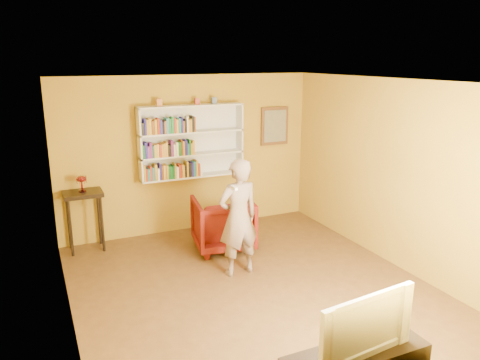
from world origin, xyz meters
name	(u,v)px	position (x,y,z in m)	size (l,w,h in m)	color
room_shell	(252,216)	(0.00, 0.00, 1.02)	(5.30, 5.80, 2.88)	#4D3318
bookshelf	(191,141)	(0.00, 2.41, 1.59)	(1.80, 0.29, 1.23)	silver
books_row_lower	(173,171)	(-0.36, 2.30, 1.13)	(0.99, 0.19, 0.27)	#BB9121
books_row_middle	(169,149)	(-0.42, 2.30, 1.51)	(0.87, 0.18, 0.26)	#166528
books_row_upper	(168,126)	(-0.42, 2.30, 1.89)	(0.90, 0.19, 0.27)	black
ornament_left	(159,102)	(-0.54, 2.35, 2.27)	(0.09, 0.09, 0.12)	#C57038
ornament_centre	(197,101)	(0.11, 2.35, 2.27)	(0.08, 0.08, 0.10)	#AE413A
ornament_right	(214,101)	(0.41, 2.35, 2.27)	(0.08, 0.08, 0.11)	slate
framed_painting	(275,126)	(1.65, 2.46, 1.75)	(0.55, 0.05, 0.70)	#583619
console_table	(83,202)	(-1.83, 2.25, 0.79)	(0.59, 0.45, 0.96)	black
ruby_lustre	(81,180)	(-1.83, 2.25, 1.14)	(0.16, 0.16, 0.25)	maroon
armchair	(223,223)	(0.17, 1.41, 0.42)	(0.89, 0.92, 0.84)	#4C0605
person	(238,218)	(0.02, 0.48, 0.83)	(0.61, 0.40, 1.67)	#786458
game_remote	(234,188)	(-0.19, 0.13, 1.38)	(0.04, 0.15, 0.04)	white
television	(359,321)	(-0.07, -2.25, 0.78)	(1.01, 0.13, 0.58)	black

